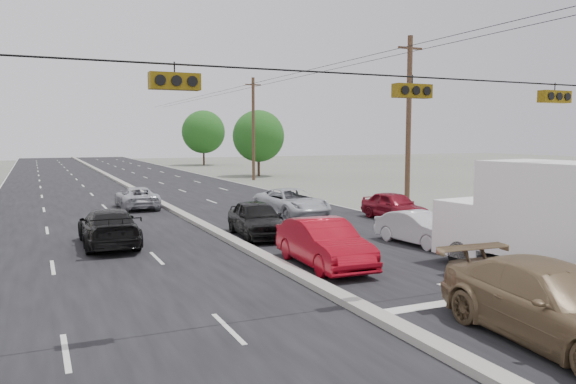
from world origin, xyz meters
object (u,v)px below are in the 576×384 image
object	(u,v)px
utility_pole_right_c	(253,128)
tan_sedan	(555,305)
utility_pole_right_b	(409,122)
tree_right_far	(203,132)
box_truck	(552,220)
queue_car_c	(292,203)
queue_car_a	(257,219)
tree_right_mid	(259,136)
red_sedan	(324,244)
queue_car_e	(394,206)
oncoming_near	(109,228)
queue_car_b	(419,229)
oncoming_far	(137,198)

from	to	relation	value
utility_pole_right_c	tan_sedan	bearing A→B (deg)	-102.88
utility_pole_right_b	tree_right_far	xyz separation A→B (m)	(3.50, 55.00, -0.15)
box_truck	queue_car_c	distance (m)	15.62
utility_pole_right_b	queue_car_a	distance (m)	12.73
tree_right_mid	red_sedan	size ratio (longest dim) A/B	1.50
box_truck	tree_right_far	bearing A→B (deg)	76.57
tree_right_far	queue_car_e	world-z (taller)	tree_right_far
utility_pole_right_b	tan_sedan	distance (m)	21.58
oncoming_near	queue_car_c	bearing A→B (deg)	-155.02
tan_sedan	queue_car_b	world-z (taller)	tan_sedan
queue_car_c	queue_car_e	distance (m)	5.45
tree_right_mid	queue_car_c	world-z (taller)	tree_right_mid
queue_car_c	oncoming_near	xyz separation A→B (m)	(-10.03, -4.56, 0.00)
utility_pole_right_b	utility_pole_right_c	bearing A→B (deg)	90.00
utility_pole_right_b	red_sedan	size ratio (longest dim) A/B	2.11
queue_car_b	tree_right_mid	bearing A→B (deg)	71.57
red_sedan	oncoming_far	distance (m)	18.16
tan_sedan	queue_car_c	size ratio (longest dim) A/B	1.06
queue_car_e	oncoming_far	distance (m)	15.24
tree_right_mid	tan_sedan	size ratio (longest dim) A/B	1.26
tree_right_mid	utility_pole_right_b	bearing A→B (deg)	-94.76
red_sedan	oncoming_near	distance (m)	8.94
utility_pole_right_c	queue_car_b	size ratio (longest dim) A/B	2.53
queue_car_a	oncoming_far	size ratio (longest dim) A/B	0.98
red_sedan	oncoming_far	world-z (taller)	red_sedan
utility_pole_right_c	red_sedan	size ratio (longest dim) A/B	2.11
queue_car_a	queue_car_b	distance (m)	6.76
utility_pole_right_b	box_truck	size ratio (longest dim) A/B	1.38
tree_right_far	box_truck	bearing A→B (deg)	-97.56
utility_pole_right_b	oncoming_far	xyz separation A→B (m)	(-14.21, 7.36, -4.46)
red_sedan	queue_car_e	xyz separation A→B (m)	(8.20, 7.68, -0.06)
queue_car_c	oncoming_far	size ratio (longest dim) A/B	1.14
box_truck	oncoming_near	distance (m)	15.83
red_sedan	utility_pole_right_b	bearing A→B (deg)	45.97
utility_pole_right_c	tree_right_far	xyz separation A→B (m)	(3.50, 30.00, -0.15)
red_sedan	queue_car_b	bearing A→B (deg)	21.30
box_truck	oncoming_near	world-z (taller)	box_truck
tree_right_far	red_sedan	world-z (taller)	tree_right_far
utility_pole_right_b	box_truck	bearing A→B (deg)	-111.19
tree_right_far	queue_car_e	distance (m)	58.36
tree_right_far	box_truck	distance (m)	70.60
utility_pole_right_b	queue_car_c	bearing A→B (deg)	175.18
utility_pole_right_c	queue_car_a	world-z (taller)	utility_pole_right_c
oncoming_far	utility_pole_right_b	bearing A→B (deg)	153.27
utility_pole_right_b	tree_right_far	bearing A→B (deg)	86.36
tan_sedan	queue_car_b	bearing A→B (deg)	71.36
utility_pole_right_c	queue_car_c	distance (m)	25.79
oncoming_near	tree_right_mid	bearing A→B (deg)	-119.50
tree_right_far	oncoming_far	distance (m)	51.01
queue_car_a	queue_car_c	world-z (taller)	queue_car_a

